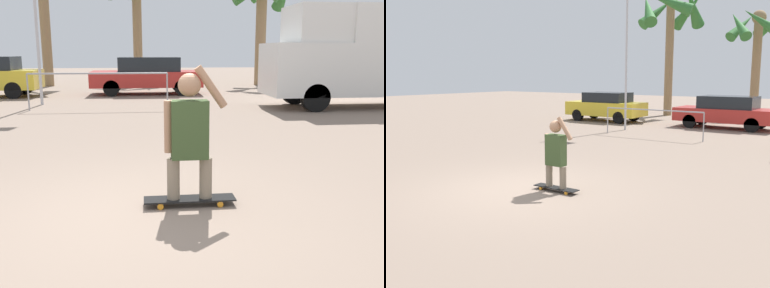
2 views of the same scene
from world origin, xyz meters
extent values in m
plane|color=gray|center=(0.00, 0.00, 0.00)|extent=(80.00, 80.00, 0.00)
cube|color=black|center=(0.62, 0.29, 0.08)|extent=(1.02, 0.24, 0.02)
cylinder|color=orange|center=(0.29, 0.19, 0.03)|extent=(0.07, 0.03, 0.07)
cylinder|color=orange|center=(0.29, 0.39, 0.03)|extent=(0.07, 0.03, 0.07)
cylinder|color=orange|center=(0.95, 0.19, 0.03)|extent=(0.07, 0.03, 0.07)
cylinder|color=orange|center=(0.95, 0.39, 0.03)|extent=(0.07, 0.03, 0.07)
cylinder|color=gray|center=(0.44, 0.29, 0.31)|extent=(0.14, 0.14, 0.46)
cylinder|color=gray|center=(0.80, 0.29, 0.31)|extent=(0.14, 0.14, 0.46)
cube|color=#384C28|center=(0.62, 0.29, 0.86)|extent=(0.40, 0.22, 0.63)
sphere|color=#A37556|center=(0.62, 0.29, 1.34)|extent=(0.25, 0.25, 0.25)
cylinder|color=#A37556|center=(0.39, 0.29, 0.89)|extent=(0.09, 0.09, 0.56)
cylinder|color=#A37556|center=(0.85, 0.29, 1.32)|extent=(0.36, 0.09, 0.47)
cylinder|color=black|center=(-1.07, 12.20, 0.31)|extent=(0.61, 0.22, 0.61)
cylinder|color=black|center=(-1.07, 13.81, 0.31)|extent=(0.61, 0.22, 0.61)
cylinder|color=black|center=(1.61, 12.20, 0.31)|extent=(0.61, 0.22, 0.61)
cylinder|color=black|center=(1.61, 13.81, 0.31)|extent=(0.61, 0.22, 0.61)
cube|color=#B22823|center=(0.27, 13.00, 0.60)|extent=(4.32, 1.82, 0.59)
cube|color=black|center=(0.38, 13.00, 1.17)|extent=(2.37, 1.60, 0.54)
cylinder|color=black|center=(-6.98, 11.80, 0.30)|extent=(0.60, 0.22, 0.60)
cylinder|color=black|center=(-6.98, 13.35, 0.30)|extent=(0.60, 0.22, 0.60)
cylinder|color=black|center=(-4.51, 11.80, 0.30)|extent=(0.60, 0.22, 0.60)
cylinder|color=black|center=(-4.51, 13.35, 0.30)|extent=(0.60, 0.22, 0.60)
cube|color=gold|center=(-5.75, 12.57, 0.64)|extent=(3.99, 1.76, 0.69)
cube|color=black|center=(-5.65, 12.57, 1.24)|extent=(2.19, 1.55, 0.49)
cylinder|color=#8E704C|center=(-0.12, 19.76, 2.79)|extent=(0.49, 0.49, 5.58)
sphere|color=#8E704C|center=(-0.12, 19.76, 5.58)|extent=(0.78, 0.78, 0.78)
cone|color=#2D6B2D|center=(-1.18, 20.21, 5.18)|extent=(1.46, 2.32, 1.84)
cone|color=#2D6B2D|center=(-0.99, 19.01, 5.15)|extent=(1.93, 2.08, 1.93)
cone|color=#2D6B2D|center=(0.30, 18.70, 5.19)|extent=(2.33, 1.43, 1.83)
cylinder|color=#8E704C|center=(-4.44, 17.44, 3.29)|extent=(0.47, 0.47, 6.58)
sphere|color=#8E704C|center=(-4.44, 17.44, 6.58)|extent=(0.76, 0.76, 0.76)
cone|color=#2D6B2D|center=(-3.13, 17.48, 6.08)|extent=(0.81, 2.50, 2.21)
cone|color=#2D6B2D|center=(-3.83, 18.59, 6.11)|extent=(2.58, 1.81, 2.13)
cone|color=#2D6B2D|center=(-5.56, 18.09, 6.11)|extent=(1.90, 2.54, 2.14)
cone|color=#2D6B2D|center=(-5.49, 16.68, 6.08)|extent=(2.04, 2.44, 2.21)
cone|color=#2D6B2D|center=(-4.02, 16.21, 6.28)|extent=(2.78, 1.55, 1.65)
cylinder|color=#B7B7BC|center=(-3.10, 9.90, 3.31)|extent=(0.09, 0.09, 6.62)
cylinder|color=#99999E|center=(-1.16, 8.50, 1.05)|extent=(3.99, 0.05, 0.05)
cylinder|color=#99999E|center=(-3.15, 8.50, 0.53)|extent=(0.04, 0.04, 1.05)
cylinder|color=#99999E|center=(0.84, 8.50, 0.53)|extent=(0.04, 0.04, 1.05)
camera|label=1|loc=(0.14, -4.21, 1.69)|focal=40.00mm
camera|label=2|loc=(5.90, -6.39, 2.35)|focal=40.00mm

